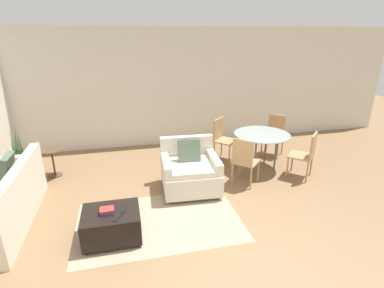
{
  "coord_description": "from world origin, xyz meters",
  "views": [
    {
      "loc": [
        -0.99,
        -3.01,
        2.62
      ],
      "look_at": [
        0.16,
        1.85,
        0.75
      ],
      "focal_mm": 28.0,
      "sensor_mm": 36.0,
      "label": 1
    }
  ],
  "objects": [
    {
      "name": "book_stack",
      "position": [
        -1.3,
        0.49,
        0.44
      ],
      "size": [
        0.18,
        0.16,
        0.06
      ],
      "color": "#2D478C",
      "rests_on": "ottoman"
    },
    {
      "name": "ground_plane",
      "position": [
        0.0,
        0.0,
        0.0
      ],
      "size": [
        20.0,
        20.0,
        0.0
      ],
      "primitive_type": "plane",
      "color": "brown"
    },
    {
      "name": "area_rug",
      "position": [
        -0.6,
        0.73,
        0.0
      ],
      "size": [
        2.37,
        1.5,
        0.01
      ],
      "color": "gray",
      "rests_on": "ground_plane"
    },
    {
      "name": "dining_table",
      "position": [
        1.65,
        2.14,
        0.65
      ],
      "size": [
        1.1,
        1.1,
        0.73
      ],
      "color": "#8C9E99",
      "rests_on": "ground_plane"
    },
    {
      "name": "dining_chair_far_left",
      "position": [
        1.04,
        2.75,
        0.52
      ],
      "size": [
        0.59,
        0.59,
        0.9
      ],
      "color": "tan",
      "rests_on": "ground_plane"
    },
    {
      "name": "armchair",
      "position": [
        0.06,
        1.6,
        0.35
      ],
      "size": [
        1.0,
        0.99,
        0.89
      ],
      "color": "beige",
      "rests_on": "ground_plane"
    },
    {
      "name": "tv_remote_primary",
      "position": [
        -1.17,
        0.34,
        0.42
      ],
      "size": [
        0.12,
        0.16,
        0.01
      ],
      "color": "black",
      "rests_on": "ottoman"
    },
    {
      "name": "potted_plant",
      "position": [
        -2.91,
        2.65,
        0.26
      ],
      "size": [
        0.34,
        0.34,
        1.05
      ],
      "color": "brown",
      "rests_on": "ground_plane"
    },
    {
      "name": "dining_chair_far_right",
      "position": [
        2.27,
        2.75,
        0.52
      ],
      "size": [
        0.59,
        0.59,
        0.9
      ],
      "color": "tan",
      "rests_on": "ground_plane"
    },
    {
      "name": "dining_chair_near_right",
      "position": [
        2.27,
        1.52,
        0.52
      ],
      "size": [
        0.59,
        0.59,
        0.9
      ],
      "color": "tan",
      "rests_on": "ground_plane"
    },
    {
      "name": "side_table",
      "position": [
        -2.37,
        2.7,
        0.39
      ],
      "size": [
        0.46,
        0.46,
        0.55
      ],
      "color": "#4C3828",
      "rests_on": "ground_plane"
    },
    {
      "name": "dining_chair_near_left",
      "position": [
        1.04,
        1.52,
        0.52
      ],
      "size": [
        0.59,
        0.59,
        0.9
      ],
      "color": "tan",
      "rests_on": "ground_plane"
    },
    {
      "name": "tv_remote_secondary",
      "position": [
        -1.09,
        0.51,
        0.42
      ],
      "size": [
        0.06,
        0.15,
        0.01
      ],
      "color": "black",
      "rests_on": "ottoman"
    },
    {
      "name": "wall_back",
      "position": [
        0.0,
        4.02,
        1.38
      ],
      "size": [
        12.0,
        0.06,
        2.75
      ],
      "color": "beige",
      "rests_on": "ground_plane"
    },
    {
      "name": "ottoman",
      "position": [
        -1.26,
        0.5,
        0.23
      ],
      "size": [
        0.75,
        0.6,
        0.41
      ],
      "color": "black",
      "rests_on": "ground_plane"
    }
  ]
}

